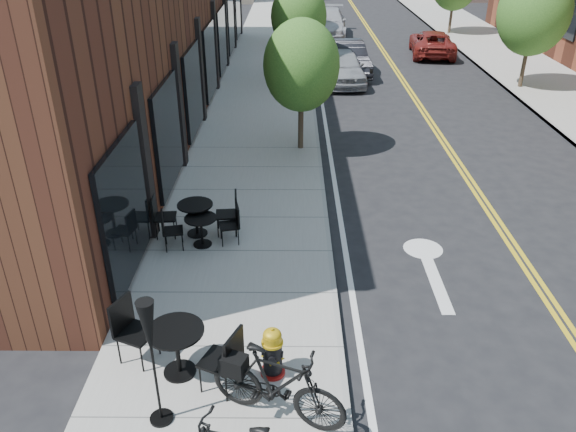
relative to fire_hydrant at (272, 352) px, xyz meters
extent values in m
plane|color=black|center=(1.15, 0.61, -0.54)|extent=(120.00, 120.00, 0.00)
cube|color=#9E9B93|center=(-0.85, 10.61, -0.48)|extent=(4.00, 70.00, 0.12)
cube|color=#411E15|center=(-5.35, 14.61, 2.96)|extent=(5.00, 28.00, 7.00)
cylinder|color=#382B1E|center=(0.55, 9.61, 0.39)|extent=(0.16, 0.16, 1.61)
ellipsoid|color=#2B5B1C|center=(0.55, 9.61, 2.07)|extent=(2.20, 2.20, 2.64)
cylinder|color=#382B1E|center=(0.55, 17.61, 0.42)|extent=(0.16, 0.16, 1.68)
ellipsoid|color=#2B5B1C|center=(0.55, 17.61, 2.18)|extent=(2.30, 2.30, 2.76)
cylinder|color=#382B1E|center=(0.55, 25.61, 0.37)|extent=(0.16, 0.16, 1.57)
cylinder|color=#382B1E|center=(0.55, 33.61, 0.44)|extent=(0.16, 0.16, 1.71)
cylinder|color=#382B1E|center=(9.75, 16.61, 0.49)|extent=(0.16, 0.16, 1.82)
ellipsoid|color=#2B5B1C|center=(9.75, 16.61, 2.52)|extent=(2.80, 2.80, 3.36)
cylinder|color=#382B1E|center=(9.75, 28.61, 0.49)|extent=(0.16, 0.16, 1.82)
cylinder|color=maroon|center=(0.00, 0.00, -0.39)|extent=(0.44, 0.44, 0.06)
cylinder|color=black|center=(0.00, 0.00, -0.10)|extent=(0.34, 0.34, 0.57)
cylinder|color=gold|center=(0.00, 0.00, 0.20)|extent=(0.38, 0.38, 0.04)
cylinder|color=gold|center=(0.00, 0.00, 0.27)|extent=(0.33, 0.33, 0.13)
ellipsoid|color=gold|center=(0.00, 0.00, 0.35)|extent=(0.32, 0.32, 0.17)
cylinder|color=gold|center=(0.00, 0.00, 0.43)|extent=(0.05, 0.05, 0.06)
imported|color=black|center=(0.10, -0.86, 0.19)|extent=(2.07, 1.26, 1.20)
cylinder|color=black|center=(-1.45, 0.01, -0.40)|extent=(0.67, 0.67, 0.03)
cylinder|color=black|center=(-1.45, 0.01, 0.00)|extent=(0.09, 0.09, 0.80)
cylinder|color=black|center=(-1.45, 0.01, 0.40)|extent=(1.15, 1.15, 0.03)
cylinder|color=black|center=(-1.64, 3.84, -0.40)|extent=(0.47, 0.47, 0.03)
cylinder|color=black|center=(-1.64, 3.84, -0.09)|extent=(0.06, 0.06, 0.64)
cylinder|color=black|center=(-1.64, 3.84, 0.23)|extent=(0.82, 0.82, 0.03)
cylinder|color=black|center=(-1.82, 4.31, -0.40)|extent=(0.49, 0.49, 0.03)
cylinder|color=black|center=(-1.82, 4.31, -0.05)|extent=(0.07, 0.07, 0.72)
cylinder|color=black|center=(-1.82, 4.31, 0.32)|extent=(0.85, 0.85, 0.03)
cylinder|color=black|center=(-1.54, -0.92, -0.40)|extent=(0.33, 0.33, 0.04)
cylinder|color=black|center=(-1.54, -0.92, 0.60)|extent=(0.04, 0.04, 1.98)
cone|color=black|center=(-1.54, -0.92, 1.20)|extent=(0.24, 0.24, 0.88)
imported|color=#989BA0|center=(2.43, 17.52, 0.16)|extent=(1.94, 4.19, 1.39)
imported|color=black|center=(2.75, 19.15, 0.18)|extent=(1.96, 4.49, 1.43)
imported|color=#B6B6BB|center=(2.35, 27.94, 0.24)|extent=(2.56, 5.52, 1.56)
imported|color=maroon|center=(7.45, 22.99, 0.08)|extent=(2.55, 4.66, 1.24)
camera|label=1|loc=(0.28, -6.53, 5.87)|focal=35.00mm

